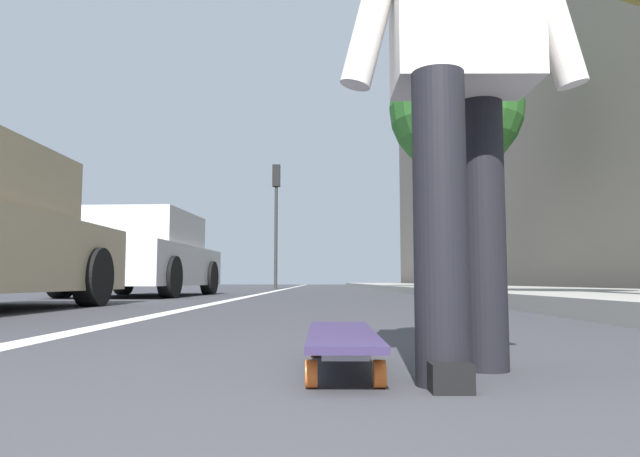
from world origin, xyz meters
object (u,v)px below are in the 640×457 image
Objects in this scene: street_tree_mid at (456,108)px; pedestrian_distant at (468,245)px; skater_person at (461,49)px; traffic_light at (276,203)px; parked_car_mid at (144,256)px; skateboard at (342,338)px.

pedestrian_distant is (-1.56, 0.20, -3.15)m from street_tree_mid.
traffic_light reaches higher than skater_person.
street_tree_mid is at bearing -70.70° from parked_car_mid.
parked_car_mid is at bearing 95.78° from pedestrian_distant.
parked_car_mid is at bearing 171.68° from traffic_light.
street_tree_mid is (11.02, -2.57, 3.17)m from skater_person.
skateboard is 0.51× the size of skater_person.
skateboard is at bearing -159.28° from parked_car_mid.
traffic_light is (10.53, -1.54, 2.39)m from parked_car_mid.
parked_car_mid is at bearing 20.72° from skateboard.
pedestrian_distant is at bearing -16.26° from skateboard.
pedestrian_distant is (-9.92, -4.47, -2.15)m from traffic_light.
skateboard is 0.92m from skater_person.
traffic_light reaches higher than pedestrian_distant.
skater_person is 0.29× the size of street_tree_mid.
traffic_light reaches higher than parked_car_mid.
skater_person is at bearing -113.34° from skateboard.
street_tree_mid is at bearing -14.99° from skateboard.
skateboard is 0.19× the size of traffic_light.
traffic_light is at bearing 29.14° from street_tree_mid.
skateboard is at bearing -174.80° from traffic_light.
skater_person is at bearing 165.93° from pedestrian_distant.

